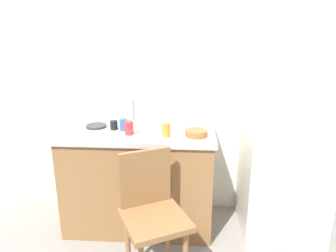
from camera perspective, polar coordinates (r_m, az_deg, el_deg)
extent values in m
cube|color=silver|center=(2.85, -0.95, 10.60)|extent=(4.80, 0.10, 2.68)
cube|color=olive|center=(2.81, -5.10, -9.42)|extent=(1.21, 0.60, 0.83)
cube|color=#B7B7BC|center=(2.64, -5.35, -1.01)|extent=(1.25, 0.64, 0.04)
cylinder|color=#B7B7BC|center=(2.85, -6.78, 3.26)|extent=(0.02, 0.02, 0.23)
cube|color=silver|center=(2.74, 20.04, -3.60)|extent=(0.63, 0.62, 1.49)
cylinder|color=olive|center=(2.41, -7.10, -19.95)|extent=(0.04, 0.04, 0.45)
cylinder|color=olive|center=(2.48, -0.09, -18.44)|extent=(0.04, 0.04, 0.45)
cube|color=olive|center=(2.18, -2.27, -16.28)|extent=(0.54, 0.54, 0.04)
cube|color=olive|center=(2.22, -4.06, -9.08)|extent=(0.33, 0.19, 0.40)
cube|color=white|center=(2.66, -0.92, 0.22)|extent=(0.28, 0.20, 0.05)
cylinder|color=#B25B33|center=(2.47, 5.01, -1.24)|extent=(0.17, 0.17, 0.05)
cylinder|color=#2D2D2D|center=(2.74, -12.59, 0.00)|extent=(0.17, 0.17, 0.02)
cylinder|color=orange|center=(2.44, -0.35, -0.67)|extent=(0.06, 0.06, 0.11)
cylinder|color=red|center=(2.51, -6.91, -0.34)|extent=(0.07, 0.07, 0.11)
cylinder|color=blue|center=(2.61, -7.84, 0.27)|extent=(0.07, 0.07, 0.10)
cylinder|color=black|center=(2.65, -9.54, 0.18)|extent=(0.06, 0.06, 0.07)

